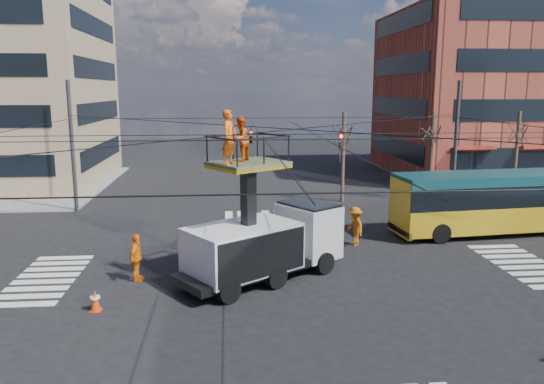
{
  "coord_description": "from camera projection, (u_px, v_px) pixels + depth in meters",
  "views": [
    {
      "loc": [
        -2.71,
        -20.87,
        7.48
      ],
      "look_at": [
        -0.73,
        2.02,
        2.99
      ],
      "focal_mm": 35.0,
      "sensor_mm": 36.0,
      "label": 1
    }
  ],
  "objects": [
    {
      "name": "city_bus",
      "position": [
        500.0,
        201.0,
        27.63
      ],
      "size": [
        11.54,
        3.75,
        3.2
      ],
      "rotation": [
        0.0,
        0.0,
        0.1
      ],
      "color": "gold",
      "rests_on": "ground"
    },
    {
      "name": "worker_ground",
      "position": [
        136.0,
        258.0,
        20.8
      ],
      "size": [
        0.65,
        1.18,
        1.91
      ],
      "primitive_type": "imported",
      "rotation": [
        0.0,
        0.0,
        1.4
      ],
      "color": "orange",
      "rests_on": "ground"
    },
    {
      "name": "utility_truck",
      "position": [
        265.0,
        227.0,
        20.91
      ],
      "size": [
        7.05,
        5.9,
        6.75
      ],
      "rotation": [
        0.0,
        0.0,
        0.61
      ],
      "color": "black",
      "rests_on": "ground"
    },
    {
      "name": "flagger",
      "position": [
        355.0,
        226.0,
        25.6
      ],
      "size": [
        1.02,
        1.37,
        1.89
      ],
      "primitive_type": "imported",
      "rotation": [
        0.0,
        0.0,
        -1.28
      ],
      "color": "#D0620D",
      "rests_on": "ground"
    },
    {
      "name": "tree_b",
      "position": [
        432.0,
        132.0,
        35.31
      ],
      "size": [
        2.0,
        2.0,
        6.0
      ],
      "color": "#382B21",
      "rests_on": "ground"
    },
    {
      "name": "tree_a",
      "position": [
        344.0,
        133.0,
        34.81
      ],
      "size": [
        2.0,
        2.0,
        6.0
      ],
      "color": "#382B21",
      "rests_on": "ground"
    },
    {
      "name": "ground",
      "position": [
        294.0,
        271.0,
        22.07
      ],
      "size": [
        120.0,
        120.0,
        0.0
      ],
      "primitive_type": "plane",
      "color": "black",
      "rests_on": "ground"
    },
    {
      "name": "sidewalk_ne",
      "position": [
        511.0,
        179.0,
        44.37
      ],
      "size": [
        18.0,
        18.0,
        0.12
      ],
      "primitive_type": "cube",
      "color": "slate",
      "rests_on": "ground"
    },
    {
      "name": "building_ne",
      "position": [
        510.0,
        94.0,
        46.03
      ],
      "size": [
        20.06,
        16.06,
        14.0
      ],
      "color": "maroon",
      "rests_on": "ground"
    },
    {
      "name": "traffic_cone",
      "position": [
        95.0,
        300.0,
        18.08
      ],
      "size": [
        0.36,
        0.36,
        0.75
      ],
      "primitive_type": "cone",
      "color": "red",
      "rests_on": "ground"
    },
    {
      "name": "tree_c",
      "position": [
        518.0,
        132.0,
        35.82
      ],
      "size": [
        2.0,
        2.0,
        6.0
      ],
      "color": "#382B21",
      "rests_on": "ground"
    },
    {
      "name": "overhead_network",
      "position": [
        291.0,
        168.0,
        21.64
      ],
      "size": [
        24.24,
        24.24,
        8.0
      ],
      "color": "#2D2D30",
      "rests_on": "ground"
    },
    {
      "name": "crosswalks",
      "position": [
        294.0,
        271.0,
        22.07
      ],
      "size": [
        22.4,
        22.4,
        0.02
      ],
      "primitive_type": null,
      "color": "silver",
      "rests_on": "ground"
    }
  ]
}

